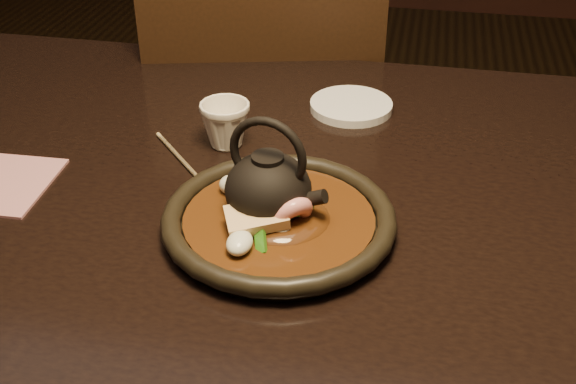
% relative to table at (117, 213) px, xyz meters
% --- Properties ---
extents(table, '(1.60, 0.90, 0.75)m').
position_rel_table_xyz_m(table, '(0.00, 0.00, 0.00)').
color(table, black).
rests_on(table, floor).
extents(chair, '(0.57, 0.57, 1.00)m').
position_rel_table_xyz_m(chair, '(0.09, 0.56, -0.13)').
color(chair, black).
rests_on(chair, floor).
extents(plate, '(0.29, 0.29, 0.03)m').
position_rel_table_xyz_m(plate, '(0.26, -0.10, 0.09)').
color(plate, black).
rests_on(plate, table).
extents(stirfry, '(0.15, 0.18, 0.07)m').
position_rel_table_xyz_m(stirfry, '(0.26, -0.10, 0.10)').
color(stirfry, '#3B1D0A').
rests_on(stirfry, plate).
extents(soy_dish, '(0.10, 0.10, 0.01)m').
position_rel_table_xyz_m(soy_dish, '(0.29, -0.08, 0.08)').
color(soy_dish, silver).
rests_on(soy_dish, table).
extents(saucer_right, '(0.13, 0.13, 0.01)m').
position_rel_table_xyz_m(saucer_right, '(0.31, 0.25, 0.08)').
color(saucer_right, silver).
rests_on(saucer_right, table).
extents(tea_cup, '(0.09, 0.09, 0.07)m').
position_rel_table_xyz_m(tea_cup, '(0.14, 0.09, 0.11)').
color(tea_cup, '#F0E4CF').
rests_on(tea_cup, table).
extents(chopsticks, '(0.15, 0.17, 0.01)m').
position_rel_table_xyz_m(chopsticks, '(0.11, 0.02, 0.08)').
color(chopsticks, tan).
rests_on(chopsticks, table).
extents(teapot, '(0.13, 0.11, 0.14)m').
position_rel_table_xyz_m(teapot, '(0.25, -0.09, 0.13)').
color(teapot, black).
rests_on(teapot, table).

